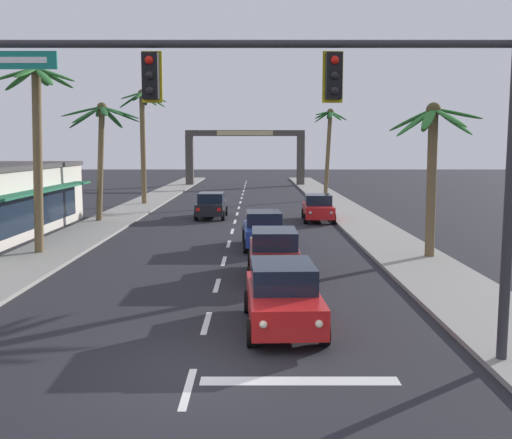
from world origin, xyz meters
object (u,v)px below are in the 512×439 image
palm_left_farthest (145,126)px  palm_right_second (435,147)px  sedan_third_in_queue (276,253)px  palm_right_farthest (331,136)px  sedan_lead_at_stop_bar (285,295)px  sedan_oncoming_far (214,205)px  palm_left_second (40,125)px  palm_left_third (104,133)px  sedan_fifth_in_queue (266,229)px  traffic_signal_mast (345,113)px  town_gateway_arch (247,150)px  sedan_parked_nearest_kerb (320,208)px

palm_left_farthest → palm_right_second: palm_left_farthest is taller
sedan_third_in_queue → palm_right_farthest: size_ratio=0.56×
sedan_lead_at_stop_bar → palm_right_second: bearing=54.7°
sedan_oncoming_far → palm_left_second: 15.54m
palm_left_third → palm_right_second: size_ratio=1.14×
palm_right_farthest → palm_left_farthest: bearing=-162.4°
sedan_third_in_queue → sedan_fifth_in_queue: (-0.31, 6.11, 0.00)m
sedan_lead_at_stop_bar → sedan_oncoming_far: 23.85m
traffic_signal_mast → sedan_fifth_in_queue: size_ratio=2.54×
palm_left_farthest → palm_right_second: size_ratio=1.42×
sedan_lead_at_stop_bar → palm_left_farthest: bearing=106.8°
sedan_lead_at_stop_bar → sedan_fifth_in_queue: bearing=91.6°
traffic_signal_mast → sedan_lead_at_stop_bar: size_ratio=2.53×
palm_left_farthest → town_gateway_arch: (7.69, 24.02, -2.00)m
palm_left_farthest → town_gateway_arch: 25.30m
palm_right_farthest → traffic_signal_mast: bearing=-96.7°
traffic_signal_mast → sedan_fifth_in_queue: traffic_signal_mast is taller
traffic_signal_mast → sedan_parked_nearest_kerb: 25.13m
palm_left_third → palm_left_farthest: size_ratio=0.80×
palm_left_second → palm_right_farthest: (15.66, 26.88, 0.05)m
traffic_signal_mast → sedan_third_in_queue: size_ratio=2.56×
traffic_signal_mast → palm_left_farthest: (-10.79, 34.82, 0.94)m
palm_left_second → palm_left_farthest: size_ratio=0.89×
sedan_lead_at_stop_bar → palm_right_second: size_ratio=0.70×
palm_right_second → town_gateway_arch: (-8.56, 46.94, -0.34)m
sedan_parked_nearest_kerb → palm_left_second: bearing=-138.2°
sedan_lead_at_stop_bar → palm_left_farthest: size_ratio=0.49×
sedan_parked_nearest_kerb → palm_left_second: palm_left_second is taller
sedan_lead_at_stop_bar → sedan_fifth_in_queue: (-0.34, 12.21, 0.00)m
sedan_fifth_in_queue → sedan_third_in_queue: bearing=-87.1°
sedan_oncoming_far → sedan_parked_nearest_kerb: (6.88, -1.60, 0.00)m
sedan_third_in_queue → sedan_fifth_in_queue: size_ratio=0.99×
sedan_fifth_in_queue → town_gateway_arch: 44.14m
sedan_lead_at_stop_bar → sedan_parked_nearest_kerb: (3.24, 21.98, 0.00)m
town_gateway_arch → palm_left_third: bearing=-103.0°
sedan_fifth_in_queue → sedan_parked_nearest_kerb: bearing=69.9°
traffic_signal_mast → sedan_lead_at_stop_bar: 5.34m
traffic_signal_mast → palm_right_farthest: 39.99m
sedan_oncoming_far → palm_left_second: size_ratio=0.55×
sedan_lead_at_stop_bar → sedan_third_in_queue: same height
palm_left_farthest → sedan_lead_at_stop_bar: bearing=-73.2°
sedan_parked_nearest_kerb → palm_left_third: bearing=-176.4°
sedan_parked_nearest_kerb → palm_right_second: size_ratio=0.70×
palm_left_third → palm_left_farthest: bearing=88.0°
sedan_third_in_queue → palm_left_farthest: (-9.68, 26.06, 5.45)m
palm_left_farthest → sedan_parked_nearest_kerb: bearing=-38.2°
sedan_fifth_in_queue → palm_right_farthest: 26.03m
sedan_oncoming_far → palm_right_second: size_ratio=0.69×
sedan_third_in_queue → town_gateway_arch: 50.23m
sedan_lead_at_stop_bar → palm_right_second: palm_right_second is taller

